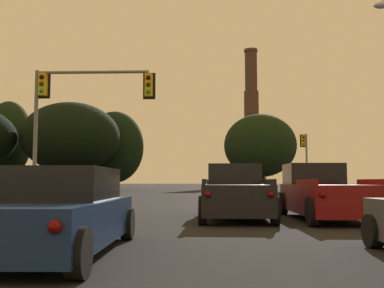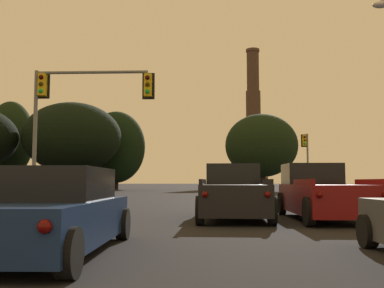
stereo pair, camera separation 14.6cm
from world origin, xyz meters
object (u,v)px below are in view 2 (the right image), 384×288
object	(u,v)px
pickup_truck_center_lane_front	(234,193)
smokestack	(254,132)
traffic_light_overhead_left	(74,102)
traffic_light_far_right	(306,154)
pickup_truck_right_lane_front	(322,194)
sedan_left_lane_second	(51,213)

from	to	relation	value
pickup_truck_center_lane_front	smokestack	distance (m)	110.67
pickup_truck_center_lane_front	traffic_light_overhead_left	distance (m)	9.83
pickup_truck_center_lane_front	traffic_light_far_right	bearing A→B (deg)	75.42
traffic_light_far_right	traffic_light_overhead_left	world-z (taller)	traffic_light_overhead_left
pickup_truck_center_lane_front	traffic_light_overhead_left	world-z (taller)	traffic_light_overhead_left
pickup_truck_center_lane_front	pickup_truck_right_lane_front	xyz separation A→B (m)	(2.80, -0.32, 0.00)
traffic_light_far_right	smokestack	xyz separation A→B (m)	(2.49, 79.67, 11.13)
sedan_left_lane_second	smokestack	bearing A→B (deg)	81.56
pickup_truck_center_lane_front	sedan_left_lane_second	size ratio (longest dim) A/B	1.17
pickup_truck_center_lane_front	sedan_left_lane_second	distance (m)	8.24
pickup_truck_right_lane_front	smokestack	size ratio (longest dim) A/B	0.14
smokestack	traffic_light_far_right	bearing A→B (deg)	-91.79
pickup_truck_center_lane_front	sedan_left_lane_second	world-z (taller)	pickup_truck_center_lane_front
traffic_light_overhead_left	pickup_truck_right_lane_front	bearing A→B (deg)	-30.24
sedan_left_lane_second	pickup_truck_right_lane_front	distance (m)	9.50
pickup_truck_center_lane_front	smokestack	bearing A→B (deg)	85.90
traffic_light_far_right	traffic_light_overhead_left	size ratio (longest dim) A/B	0.93
sedan_left_lane_second	traffic_light_far_right	world-z (taller)	traffic_light_far_right
sedan_left_lane_second	pickup_truck_right_lane_front	size ratio (longest dim) A/B	0.86
traffic_light_far_right	pickup_truck_center_lane_front	bearing A→B (deg)	-106.29
traffic_light_overhead_left	smokestack	xyz separation A→B (m)	(18.21, 103.75, 10.12)
pickup_truck_center_lane_front	pickup_truck_right_lane_front	size ratio (longest dim) A/B	1.01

